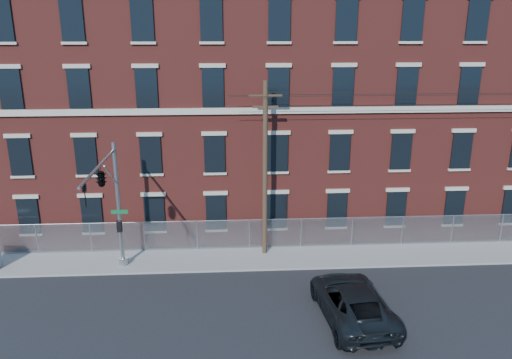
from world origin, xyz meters
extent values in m
plane|color=black|center=(0.00, 0.00, 0.00)|extent=(140.00, 140.00, 0.00)
cube|color=gray|center=(12.00, 5.00, 0.06)|extent=(65.00, 3.00, 0.12)
cube|color=maroon|center=(12.00, 14.00, 8.00)|extent=(55.00, 14.00, 16.00)
cube|color=#AFA592|center=(12.00, 6.92, 8.30)|extent=(55.00, 0.18, 0.35)
cube|color=black|center=(-11.83, 6.94, 2.20)|extent=(1.20, 0.10, 2.20)
cube|color=black|center=(-11.83, 6.94, 5.80)|extent=(1.20, 0.10, 2.20)
cube|color=black|center=(-11.83, 6.94, 9.60)|extent=(1.20, 0.10, 2.20)
cube|color=black|center=(-11.83, 6.94, 13.20)|extent=(1.20, 0.10, 2.20)
cube|color=black|center=(-8.17, 6.94, 2.20)|extent=(1.20, 0.10, 2.20)
cube|color=black|center=(-8.17, 6.94, 5.80)|extent=(1.20, 0.10, 2.20)
cube|color=black|center=(-8.17, 6.94, 9.60)|extent=(1.20, 0.10, 2.20)
cube|color=black|center=(-8.17, 6.94, 13.20)|extent=(1.20, 0.10, 2.20)
cube|color=black|center=(-4.50, 6.94, 2.20)|extent=(1.20, 0.10, 2.20)
cube|color=black|center=(-4.50, 6.94, 5.80)|extent=(1.20, 0.10, 2.20)
cube|color=black|center=(-4.50, 6.94, 9.60)|extent=(1.20, 0.10, 2.20)
cube|color=black|center=(-4.50, 6.94, 13.20)|extent=(1.20, 0.10, 2.20)
cube|color=black|center=(-0.83, 6.94, 2.20)|extent=(1.20, 0.10, 2.20)
cube|color=black|center=(-0.83, 6.94, 5.80)|extent=(1.20, 0.10, 2.20)
cube|color=black|center=(-0.83, 6.94, 9.60)|extent=(1.20, 0.10, 2.20)
cube|color=black|center=(-0.83, 6.94, 13.20)|extent=(1.20, 0.10, 2.20)
cube|color=black|center=(2.83, 6.94, 2.20)|extent=(1.20, 0.10, 2.20)
cube|color=black|center=(2.83, 6.94, 5.80)|extent=(1.20, 0.10, 2.20)
cube|color=black|center=(2.83, 6.94, 9.60)|extent=(1.20, 0.10, 2.20)
cube|color=black|center=(2.83, 6.94, 13.20)|extent=(1.20, 0.10, 2.20)
cube|color=black|center=(6.50, 6.94, 2.20)|extent=(1.20, 0.10, 2.20)
cube|color=black|center=(6.50, 6.94, 5.80)|extent=(1.20, 0.10, 2.20)
cube|color=black|center=(6.50, 6.94, 9.60)|extent=(1.20, 0.10, 2.20)
cube|color=black|center=(6.50, 6.94, 13.20)|extent=(1.20, 0.10, 2.20)
cube|color=black|center=(10.17, 6.94, 2.20)|extent=(1.20, 0.10, 2.20)
cube|color=black|center=(10.17, 6.94, 5.80)|extent=(1.20, 0.10, 2.20)
cube|color=black|center=(10.17, 6.94, 9.60)|extent=(1.20, 0.10, 2.20)
cube|color=black|center=(10.17, 6.94, 13.20)|extent=(1.20, 0.10, 2.20)
cube|color=black|center=(13.83, 6.94, 2.20)|extent=(1.20, 0.10, 2.20)
cube|color=black|center=(13.83, 6.94, 5.80)|extent=(1.20, 0.10, 2.20)
cube|color=black|center=(13.83, 6.94, 9.60)|extent=(1.20, 0.10, 2.20)
cube|color=black|center=(13.83, 6.94, 13.20)|extent=(1.20, 0.10, 2.20)
cube|color=black|center=(17.50, 6.94, 2.20)|extent=(1.20, 0.10, 2.20)
cube|color=#A5A8AD|center=(12.00, 6.30, 1.02)|extent=(59.00, 0.02, 1.80)
cylinder|color=#9EA0A5|center=(12.00, 6.30, 1.92)|extent=(59.00, 0.04, 0.04)
cylinder|color=#9EA0A5|center=(-11.29, 6.30, 1.02)|extent=(0.06, 0.06, 1.85)
cylinder|color=#9EA0A5|center=(-8.18, 6.30, 1.02)|extent=(0.06, 0.06, 1.85)
cylinder|color=#9EA0A5|center=(-5.08, 6.30, 1.02)|extent=(0.06, 0.06, 1.85)
cylinder|color=#9EA0A5|center=(-1.97, 6.30, 1.02)|extent=(0.06, 0.06, 1.85)
cylinder|color=#9EA0A5|center=(1.13, 6.30, 1.02)|extent=(0.06, 0.06, 1.85)
cylinder|color=#9EA0A5|center=(4.24, 6.30, 1.02)|extent=(0.06, 0.06, 1.85)
cylinder|color=#9EA0A5|center=(7.34, 6.30, 1.02)|extent=(0.06, 0.06, 1.85)
cylinder|color=#9EA0A5|center=(10.45, 6.30, 1.02)|extent=(0.06, 0.06, 1.85)
cylinder|color=#9EA0A5|center=(13.55, 6.30, 1.02)|extent=(0.06, 0.06, 1.85)
cylinder|color=#9EA0A5|center=(16.66, 6.30, 1.02)|extent=(0.06, 0.06, 1.85)
cylinder|color=#9EA0A5|center=(-6.00, 4.50, 3.62)|extent=(0.22, 0.22, 7.00)
cylinder|color=#9EA0A5|center=(-6.00, 4.50, 0.32)|extent=(0.50, 0.50, 0.40)
cylinder|color=#9EA0A5|center=(-6.00, 1.25, 6.72)|extent=(0.14, 6.50, 0.14)
cylinder|color=#9EA0A5|center=(-6.00, 3.30, 5.72)|extent=(0.08, 2.18, 1.56)
cube|color=#0C592D|center=(-5.95, 4.35, 3.32)|extent=(0.90, 0.03, 0.22)
cube|color=black|center=(-6.00, 4.25, 2.52)|extent=(0.25, 0.25, 0.60)
imported|color=black|center=(-6.00, -1.30, 6.17)|extent=(0.16, 0.20, 1.00)
imported|color=black|center=(-6.00, 1.50, 6.17)|extent=(0.53, 2.48, 1.00)
cylinder|color=#402F20|center=(2.00, 5.60, 5.12)|extent=(0.28, 0.28, 10.00)
cube|color=#402F20|center=(2.00, 5.60, 9.32)|extent=(1.80, 0.12, 0.12)
cube|color=#402F20|center=(2.00, 5.60, 8.72)|extent=(1.40, 0.12, 0.12)
imported|color=black|center=(5.49, -1.30, 0.84)|extent=(3.33, 6.30, 1.69)
camera|label=1|loc=(-0.07, -21.13, 12.83)|focal=34.96mm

